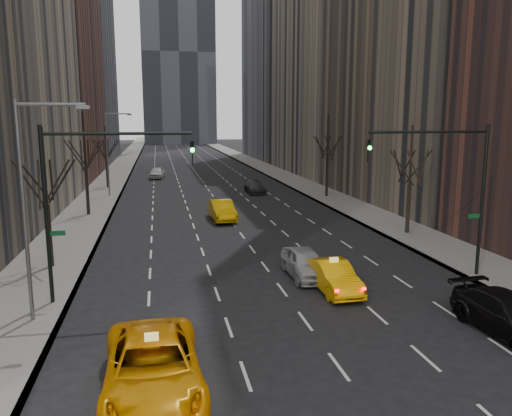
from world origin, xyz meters
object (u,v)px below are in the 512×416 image
taxi_sedan (333,276)px  parked_suv_black (509,315)px  silver_sedan_ahead (305,263)px  taxi_suv (153,368)px

taxi_sedan → parked_suv_black: bearing=-52.1°
silver_sedan_ahead → parked_suv_black: parked_suv_black is taller
taxi_suv → taxi_sedan: (8.66, 7.90, -0.15)m
taxi_sedan → parked_suv_black: 7.95m
parked_suv_black → silver_sedan_ahead: bearing=120.5°
taxi_sedan → silver_sedan_ahead: 2.54m
taxi_suv → silver_sedan_ahead: 13.02m
taxi_suv → parked_suv_black: 13.84m
parked_suv_black → taxi_sedan: bearing=125.8°
taxi_suv → taxi_sedan: 11.73m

